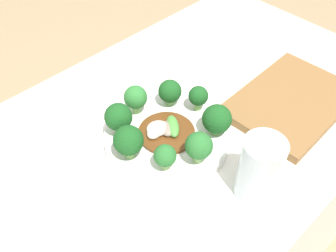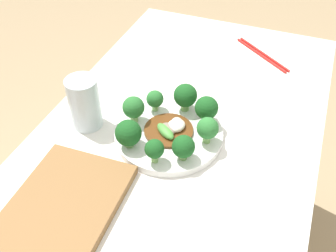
{
  "view_description": "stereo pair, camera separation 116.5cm",
  "coord_description": "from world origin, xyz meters",
  "px_view_note": "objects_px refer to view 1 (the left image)",
  "views": [
    {
      "loc": [
        0.37,
        0.4,
        1.34
      ],
      "look_at": [
        -0.0,
        0.01,
        0.78
      ],
      "focal_mm": 42.0,
      "sensor_mm": 36.0,
      "label": 1
    },
    {
      "loc": [
        -0.62,
        -0.22,
        1.38
      ],
      "look_at": [
        -0.0,
        0.01,
        0.78
      ],
      "focal_mm": 42.0,
      "sensor_mm": 36.0,
      "label": 2
    }
  ],
  "objects_px": {
    "broccoli_southeast": "(118,117)",
    "broccoli_north": "(199,146)",
    "broccoli_southwest": "(170,92)",
    "broccoli_east": "(128,141)",
    "broccoli_northwest": "(217,119)",
    "broccoli_northeast": "(165,156)",
    "cutting_board": "(291,102)",
    "plate": "(168,136)",
    "broccoli_west": "(198,96)",
    "drinking_glass": "(259,169)",
    "stirfry_center": "(165,130)",
    "broccoli_south": "(135,98)"
  },
  "relations": [
    {
      "from": "broccoli_southwest",
      "to": "broccoli_northwest",
      "type": "xyz_separation_m",
      "value": [
        -0.01,
        0.12,
        0.0
      ]
    },
    {
      "from": "broccoli_west",
      "to": "broccoli_northeast",
      "type": "xyz_separation_m",
      "value": [
        0.16,
        0.06,
        -0.0
      ]
    },
    {
      "from": "broccoli_east",
      "to": "broccoli_northwest",
      "type": "bearing_deg",
      "value": 155.66
    },
    {
      "from": "broccoli_northeast",
      "to": "stirfry_center",
      "type": "xyz_separation_m",
      "value": [
        -0.06,
        -0.06,
        -0.02
      ]
    },
    {
      "from": "broccoli_northwest",
      "to": "broccoli_northeast",
      "type": "height_order",
      "value": "broccoli_northwest"
    },
    {
      "from": "broccoli_south",
      "to": "broccoli_southeast",
      "type": "xyz_separation_m",
      "value": [
        0.06,
        0.02,
        0.0
      ]
    },
    {
      "from": "broccoli_northeast",
      "to": "drinking_glass",
      "type": "height_order",
      "value": "drinking_glass"
    },
    {
      "from": "broccoli_southeast",
      "to": "broccoli_northwest",
      "type": "bearing_deg",
      "value": 135.49
    },
    {
      "from": "plate",
      "to": "broccoli_southeast",
      "type": "bearing_deg",
      "value": -46.01
    },
    {
      "from": "broccoli_northeast",
      "to": "stirfry_center",
      "type": "relative_size",
      "value": 0.49
    },
    {
      "from": "broccoli_east",
      "to": "plate",
      "type": "bearing_deg",
      "value": 174.75
    },
    {
      "from": "broccoli_southeast",
      "to": "broccoli_west",
      "type": "height_order",
      "value": "broccoli_southeast"
    },
    {
      "from": "broccoli_south",
      "to": "cutting_board",
      "type": "xyz_separation_m",
      "value": [
        -0.27,
        0.21,
        -0.05
      ]
    },
    {
      "from": "broccoli_southwest",
      "to": "broccoli_east",
      "type": "height_order",
      "value": "broccoli_east"
    },
    {
      "from": "plate",
      "to": "broccoli_north",
      "type": "relative_size",
      "value": 3.72
    },
    {
      "from": "stirfry_center",
      "to": "broccoli_northwest",
      "type": "bearing_deg",
      "value": 136.37
    },
    {
      "from": "broccoli_southwest",
      "to": "cutting_board",
      "type": "distance_m",
      "value": 0.27
    },
    {
      "from": "stirfry_center",
      "to": "cutting_board",
      "type": "distance_m",
      "value": 0.29
    },
    {
      "from": "broccoli_southeast",
      "to": "cutting_board",
      "type": "relative_size",
      "value": 0.24
    },
    {
      "from": "broccoli_southwest",
      "to": "drinking_glass",
      "type": "distance_m",
      "value": 0.26
    },
    {
      "from": "broccoli_west",
      "to": "drinking_glass",
      "type": "distance_m",
      "value": 0.22
    },
    {
      "from": "broccoli_east",
      "to": "broccoli_north",
      "type": "bearing_deg",
      "value": 130.6
    },
    {
      "from": "broccoli_north",
      "to": "broccoli_west",
      "type": "relative_size",
      "value": 1.16
    },
    {
      "from": "broccoli_south",
      "to": "broccoli_north",
      "type": "relative_size",
      "value": 0.96
    },
    {
      "from": "broccoli_south",
      "to": "broccoli_east",
      "type": "distance_m",
      "value": 0.12
    },
    {
      "from": "broccoli_southwest",
      "to": "stirfry_center",
      "type": "height_order",
      "value": "broccoli_southwest"
    },
    {
      "from": "broccoli_southeast",
      "to": "broccoli_north",
      "type": "bearing_deg",
      "value": 110.04
    },
    {
      "from": "broccoli_northwest",
      "to": "broccoli_north",
      "type": "bearing_deg",
      "value": 17.11
    },
    {
      "from": "stirfry_center",
      "to": "broccoli_south",
      "type": "bearing_deg",
      "value": -88.7
    },
    {
      "from": "broccoli_north",
      "to": "cutting_board",
      "type": "height_order",
      "value": "broccoli_north"
    },
    {
      "from": "broccoli_west",
      "to": "drinking_glass",
      "type": "height_order",
      "value": "drinking_glass"
    },
    {
      "from": "broccoli_southeast",
      "to": "broccoli_southwest",
      "type": "relative_size",
      "value": 1.17
    },
    {
      "from": "broccoli_west",
      "to": "drinking_glass",
      "type": "xyz_separation_m",
      "value": [
        0.07,
        0.2,
        0.01
      ]
    },
    {
      "from": "broccoli_north",
      "to": "drinking_glass",
      "type": "bearing_deg",
      "value": 106.03
    },
    {
      "from": "plate",
      "to": "broccoli_south",
      "type": "xyz_separation_m",
      "value": [
        0.01,
        -0.09,
        0.05
      ]
    },
    {
      "from": "stirfry_center",
      "to": "cutting_board",
      "type": "xyz_separation_m",
      "value": [
        -0.27,
        0.12,
        -0.02
      ]
    },
    {
      "from": "broccoli_southeast",
      "to": "stirfry_center",
      "type": "bearing_deg",
      "value": 134.5
    },
    {
      "from": "plate",
      "to": "cutting_board",
      "type": "distance_m",
      "value": 0.29
    },
    {
      "from": "broccoli_southwest",
      "to": "broccoli_east",
      "type": "relative_size",
      "value": 0.84
    },
    {
      "from": "broccoli_north",
      "to": "broccoli_northeast",
      "type": "xyz_separation_m",
      "value": [
        0.06,
        -0.03,
        -0.01
      ]
    },
    {
      "from": "broccoli_southeast",
      "to": "stirfry_center",
      "type": "height_order",
      "value": "broccoli_southeast"
    },
    {
      "from": "broccoli_north",
      "to": "broccoli_west",
      "type": "xyz_separation_m",
      "value": [
        -0.1,
        -0.09,
        -0.0
      ]
    },
    {
      "from": "cutting_board",
      "to": "broccoli_north",
      "type": "bearing_deg",
      "value": -5.74
    },
    {
      "from": "plate",
      "to": "drinking_glass",
      "type": "xyz_separation_m",
      "value": [
        -0.02,
        0.2,
        0.05
      ]
    },
    {
      "from": "broccoli_east",
      "to": "broccoli_northwest",
      "type": "xyz_separation_m",
      "value": [
        -0.16,
        0.07,
        -0.01
      ]
    },
    {
      "from": "broccoli_south",
      "to": "broccoli_northeast",
      "type": "distance_m",
      "value": 0.16
    },
    {
      "from": "broccoli_north",
      "to": "broccoli_northwest",
      "type": "distance_m",
      "value": 0.08
    },
    {
      "from": "broccoli_east",
      "to": "broccoli_northwest",
      "type": "relative_size",
      "value": 1.08
    },
    {
      "from": "plate",
      "to": "broccoli_northeast",
      "type": "xyz_separation_m",
      "value": [
        0.06,
        0.06,
        0.04
      ]
    },
    {
      "from": "broccoli_south",
      "to": "broccoli_east",
      "type": "bearing_deg",
      "value": 43.41
    }
  ]
}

